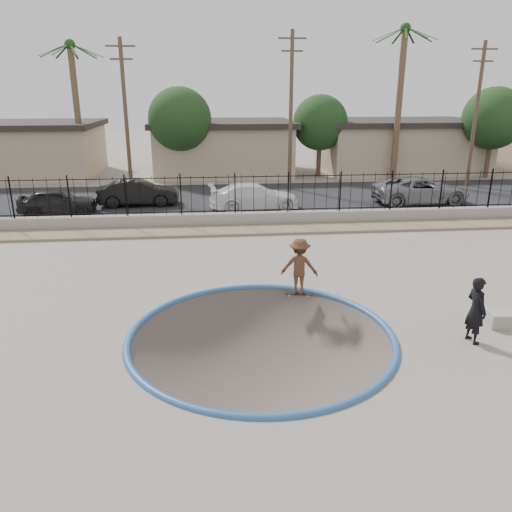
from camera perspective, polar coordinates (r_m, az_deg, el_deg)
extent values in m
cube|color=gray|center=(25.66, -2.56, 2.13)|extent=(120.00, 120.00, 2.20)
torus|color=#2B578E|center=(13.16, 0.60, -9.19)|extent=(7.04, 7.04, 0.20)
cube|color=#968662|center=(22.65, -2.20, 2.95)|extent=(42.00, 1.60, 0.11)
cube|color=gray|center=(23.65, -2.37, 4.23)|extent=(42.00, 0.45, 0.60)
cube|color=black|center=(23.55, -2.39, 5.22)|extent=(40.00, 0.04, 0.03)
cube|color=black|center=(23.24, -2.44, 9.02)|extent=(40.00, 0.04, 0.04)
cube|color=black|center=(30.24, -3.12, 6.82)|extent=(90.00, 8.00, 0.04)
cube|color=tan|center=(41.66, -25.31, 10.73)|extent=(11.00, 8.00, 3.50)
cube|color=#2A2522|center=(41.50, -25.69, 13.39)|extent=(11.60, 8.60, 0.40)
cube|color=tan|center=(39.35, -3.83, 12.07)|extent=(10.00, 8.00, 3.50)
cube|color=#2A2522|center=(39.18, -3.89, 14.90)|extent=(10.60, 8.60, 0.40)
cube|color=tan|center=(42.20, 15.97, 11.85)|extent=(12.00, 8.00, 3.50)
cube|color=#2A2522|center=(42.04, 16.21, 14.48)|extent=(12.60, 8.60, 0.40)
cylinder|color=brown|center=(37.65, -19.73, 14.99)|extent=(0.44, 0.44, 9.00)
sphere|color=#1D4016|center=(37.72, -20.51, 21.71)|extent=(0.70, 0.70, 0.70)
cylinder|color=brown|center=(37.07, 15.99, 16.08)|extent=(0.44, 0.44, 10.00)
sphere|color=#1D4016|center=(37.25, 16.72, 23.68)|extent=(0.70, 0.70, 0.70)
cylinder|color=#473323|center=(31.98, -14.63, 15.01)|extent=(0.24, 0.24, 9.00)
cube|color=#473323|center=(32.03, -15.25, 22.15)|extent=(1.70, 0.10, 0.10)
cube|color=#473323|center=(31.98, -15.14, 20.91)|extent=(1.30, 0.10, 0.10)
cylinder|color=#473323|center=(32.06, 4.00, 15.99)|extent=(0.24, 0.24, 9.50)
cube|color=#473323|center=(32.16, 4.18, 23.58)|extent=(1.70, 0.10, 0.10)
cube|color=#473323|center=(32.10, 4.15, 22.33)|extent=(1.30, 0.10, 0.10)
cylinder|color=#473323|center=(36.04, 23.80, 14.41)|extent=(0.24, 0.24, 9.00)
cube|color=#473323|center=(36.09, 24.67, 20.71)|extent=(1.70, 0.10, 0.10)
cube|color=#473323|center=(36.05, 24.52, 19.61)|extent=(1.30, 0.10, 0.10)
cylinder|color=#473323|center=(35.93, -8.49, 10.90)|extent=(0.34, 0.34, 3.00)
sphere|color=#143311|center=(35.68, -8.70, 15.20)|extent=(4.32, 4.32, 4.32)
cylinder|color=#473323|center=(37.81, 7.19, 11.13)|extent=(0.34, 0.34, 2.75)
sphere|color=#143311|center=(37.58, 7.34, 14.88)|extent=(3.96, 3.96, 3.96)
cylinder|color=#473323|center=(40.36, 24.99, 10.22)|extent=(0.34, 0.34, 3.00)
sphere|color=#143311|center=(40.14, 25.52, 14.02)|extent=(4.32, 4.32, 4.32)
imported|color=brown|center=(15.37, 4.97, -1.51)|extent=(1.26, 0.90, 1.75)
cube|color=black|center=(15.67, 4.89, -4.30)|extent=(0.90, 0.36, 0.02)
cylinder|color=silver|center=(15.60, 3.81, -4.52)|extent=(0.06, 0.04, 0.06)
cylinder|color=silver|center=(15.75, 3.81, -4.29)|extent=(0.06, 0.04, 0.06)
cylinder|color=silver|center=(15.61, 5.98, -4.56)|extent=(0.06, 0.04, 0.06)
cylinder|color=silver|center=(15.77, 5.96, -4.33)|extent=(0.06, 0.04, 0.06)
imported|color=black|center=(13.71, 23.84, -5.67)|extent=(0.53, 0.70, 1.74)
imported|color=black|center=(27.63, -21.74, 5.85)|extent=(3.97, 1.89, 1.31)
imported|color=black|center=(28.36, -13.33, 7.07)|extent=(4.38, 1.72, 1.42)
imported|color=white|center=(26.66, -0.20, 6.82)|extent=(4.95, 2.41, 1.39)
imported|color=gray|center=(29.59, 18.28, 7.16)|extent=(5.44, 2.73, 1.48)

